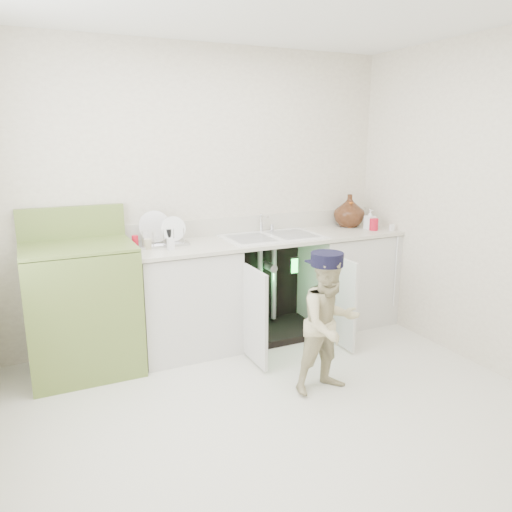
% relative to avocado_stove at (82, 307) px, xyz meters
% --- Properties ---
extents(ground, '(3.50, 3.50, 0.00)m').
position_rel_avocado_stove_xyz_m(ground, '(1.06, -1.18, -0.51)').
color(ground, '#BBB7A4').
rests_on(ground, ground).
extents(room_shell, '(6.00, 5.50, 1.26)m').
position_rel_avocado_stove_xyz_m(room_shell, '(1.06, -1.18, 0.74)').
color(room_shell, silver).
rests_on(room_shell, ground).
extents(counter_run, '(2.44, 1.02, 1.21)m').
position_rel_avocado_stove_xyz_m(counter_run, '(1.64, 0.03, -0.04)').
color(counter_run, silver).
rests_on(counter_run, ground).
extents(avocado_stove, '(0.79, 0.65, 1.23)m').
position_rel_avocado_stove_xyz_m(avocado_stove, '(0.00, 0.00, 0.00)').
color(avocado_stove, olive).
rests_on(avocado_stove, ground).
extents(repair_worker, '(0.50, 0.94, 1.00)m').
position_rel_avocado_stove_xyz_m(repair_worker, '(1.51, -1.06, -0.00)').
color(repair_worker, beige).
rests_on(repair_worker, ground).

